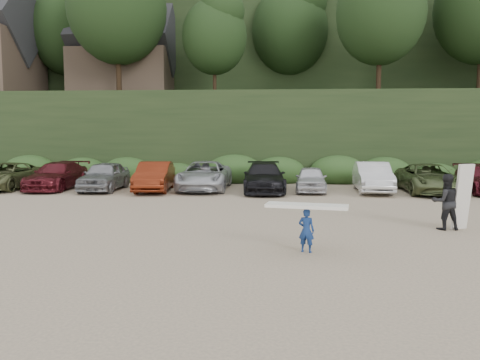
{
  "coord_description": "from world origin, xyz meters",
  "views": [
    {
      "loc": [
        0.3,
        -15.64,
        3.16
      ],
      "look_at": [
        -0.89,
        3.0,
        1.3
      ],
      "focal_mm": 35.0,
      "sensor_mm": 36.0,
      "label": 1
    }
  ],
  "objects": [
    {
      "name": "ground",
      "position": [
        0.0,
        0.0,
        0.0
      ],
      "size": [
        120.0,
        120.0,
        0.0
      ],
      "primitive_type": "plane",
      "color": "tan",
      "rests_on": "ground"
    },
    {
      "name": "hillside_backdrop",
      "position": [
        -0.26,
        35.93,
        11.22
      ],
      "size": [
        90.0,
        41.5,
        28.0
      ],
      "color": "black",
      "rests_on": "ground"
    },
    {
      "name": "parked_cars",
      "position": [
        -1.88,
        9.96,
        0.77
      ],
      "size": [
        39.02,
        6.37,
        1.62
      ],
      "color": "#B6B6BB",
      "rests_on": "ground"
    },
    {
      "name": "child_surfer",
      "position": [
        1.28,
        -3.3,
        0.88
      ],
      "size": [
        2.24,
        1.02,
        1.3
      ],
      "color": "navy",
      "rests_on": "ground"
    },
    {
      "name": "adult_surfer",
      "position": [
        6.13,
        -0.03,
        0.94
      ],
      "size": [
        1.37,
        0.76,
        2.18
      ],
      "color": "black",
      "rests_on": "ground"
    }
  ]
}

